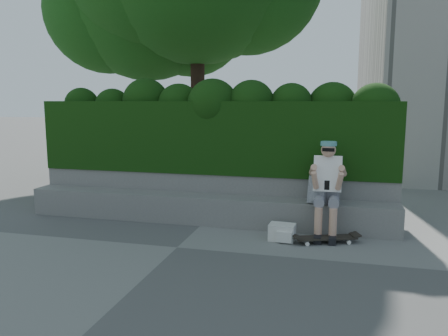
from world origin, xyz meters
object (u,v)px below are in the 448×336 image
(person, at_px, (327,185))
(backpack_plaid, at_px, (318,190))
(backpack_ground, at_px, (282,232))
(skateboard, at_px, (326,238))

(person, xyz_separation_m, backpack_plaid, (-0.13, 0.08, -0.10))
(backpack_plaid, bearing_deg, backpack_ground, -119.83)
(person, height_order, backpack_ground, person)
(person, height_order, skateboard, person)
(skateboard, bearing_deg, backpack_ground, 160.86)
(person, xyz_separation_m, skateboard, (0.01, -0.39, -0.68))
(backpack_plaid, distance_m, backpack_ground, 0.86)
(backpack_ground, bearing_deg, person, 38.06)
(person, distance_m, backpack_ground, 0.96)
(backpack_ground, bearing_deg, backpack_plaid, 49.93)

